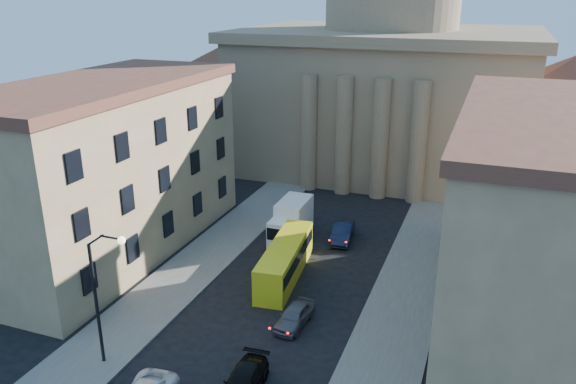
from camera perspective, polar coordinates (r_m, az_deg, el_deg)
name	(u,v)px	position (r m, az deg, el deg)	size (l,w,h in m)	color
sidewalk_left	(176,283)	(44.90, -11.32, -9.07)	(5.00, 60.00, 0.15)	#5E5C56
sidewalk_right	(395,327)	(39.61, 10.79, -13.29)	(5.00, 60.00, 0.15)	#5E5C56
church	(388,72)	(72.30, 10.09, 11.94)	(68.02, 28.76, 36.60)	#7B684C
building_left	(107,167)	(49.74, -17.88, 2.45)	(11.60, 26.60, 14.70)	tan
building_right	(545,222)	(39.76, 24.68, -2.79)	(11.60, 26.60, 14.70)	tan
street_lamp	(102,288)	(34.58, -18.40, -9.24)	(2.62, 0.44, 8.83)	black
car_right_mid	(243,383)	(33.40, -4.60, -18.77)	(1.94, 4.78, 1.39)	black
car_right_far	(295,315)	(38.93, 0.67, -12.44)	(1.66, 4.13, 1.41)	#545459
car_right_distant	(343,232)	(51.25, 5.57, -4.07)	(1.68, 4.80, 1.58)	black
city_bus	(285,259)	(44.48, -0.30, -6.85)	(3.27, 10.12, 2.80)	yellow
box_truck	(291,221)	(51.23, 0.30, -3.00)	(2.49, 6.15, 3.36)	white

